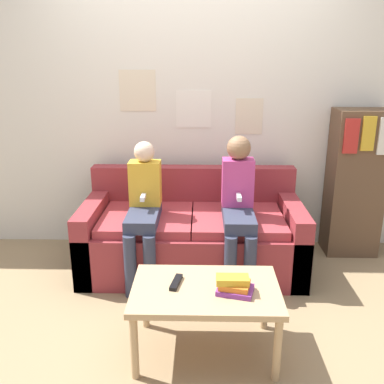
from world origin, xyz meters
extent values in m
plane|color=#937A56|center=(0.00, 0.00, 0.00)|extent=(10.00, 10.00, 0.00)
cube|color=silver|center=(0.00, 1.06, 1.30)|extent=(8.00, 0.06, 2.60)
cube|color=beige|center=(-0.48, 1.03, 1.39)|extent=(0.31, 0.00, 0.34)
cube|color=white|center=(0.00, 1.03, 1.24)|extent=(0.30, 0.00, 0.32)
cube|color=beige|center=(0.48, 1.03, 1.18)|extent=(0.23, 0.00, 0.31)
cube|color=maroon|center=(0.00, 0.51, 0.20)|extent=(1.74, 0.85, 0.41)
cube|color=maroon|center=(0.00, 0.86, 0.59)|extent=(1.74, 0.14, 0.36)
cube|color=maroon|center=(-0.80, 0.51, 0.28)|extent=(0.14, 0.85, 0.57)
cube|color=maroon|center=(0.80, 0.51, 0.28)|extent=(0.14, 0.85, 0.57)
cube|color=#A1343A|center=(-0.36, 0.47, 0.44)|extent=(0.71, 0.69, 0.07)
cube|color=#A1343A|center=(0.36, 0.47, 0.44)|extent=(0.71, 0.69, 0.07)
cube|color=tan|center=(0.10, -0.54, 0.40)|extent=(0.84, 0.55, 0.04)
cylinder|color=tan|center=(-0.28, -0.78, 0.19)|extent=(0.04, 0.04, 0.39)
cylinder|color=tan|center=(0.48, -0.78, 0.19)|extent=(0.04, 0.04, 0.39)
cylinder|color=tan|center=(-0.28, -0.31, 0.19)|extent=(0.04, 0.04, 0.39)
cylinder|color=tan|center=(0.48, -0.31, 0.19)|extent=(0.04, 0.04, 0.39)
cylinder|color=#33384C|center=(-0.43, 0.05, 0.24)|extent=(0.09, 0.09, 0.48)
cylinder|color=#33384C|center=(-0.29, 0.05, 0.24)|extent=(0.09, 0.09, 0.48)
cube|color=#33384C|center=(-0.36, 0.32, 0.52)|extent=(0.23, 0.53, 0.09)
cube|color=gold|center=(-0.36, 0.48, 0.74)|extent=(0.24, 0.16, 0.34)
sphere|color=beige|center=(-0.36, 0.48, 0.98)|extent=(0.16, 0.16, 0.16)
cube|color=white|center=(-0.36, 0.33, 0.67)|extent=(0.03, 0.12, 0.03)
cylinder|color=#33384C|center=(0.28, 0.05, 0.24)|extent=(0.09, 0.09, 0.48)
cylinder|color=#33384C|center=(0.42, 0.05, 0.24)|extent=(0.09, 0.09, 0.48)
cube|color=#33384C|center=(0.35, 0.32, 0.52)|extent=(0.23, 0.53, 0.09)
cube|color=#B73D7F|center=(0.35, 0.48, 0.75)|extent=(0.24, 0.16, 0.36)
sphere|color=#8C6647|center=(0.35, 0.48, 1.02)|extent=(0.18, 0.18, 0.18)
cube|color=white|center=(0.35, 0.33, 0.68)|extent=(0.03, 0.12, 0.03)
cube|color=black|center=(-0.07, -0.51, 0.43)|extent=(0.07, 0.17, 0.02)
cube|color=#7A3389|center=(0.26, -0.59, 0.44)|extent=(0.23, 0.19, 0.03)
cube|color=orange|center=(0.26, -0.58, 0.47)|extent=(0.19, 0.17, 0.03)
cube|color=gold|center=(0.25, -0.59, 0.50)|extent=(0.18, 0.09, 0.04)
cube|color=brown|center=(1.39, 0.86, 0.63)|extent=(0.44, 0.31, 1.26)
cube|color=red|center=(1.26, 0.70, 1.07)|extent=(0.11, 0.02, 0.28)
cube|color=gold|center=(1.39, 0.70, 1.09)|extent=(0.10, 0.02, 0.27)
camera|label=1|loc=(0.07, -2.69, 1.68)|focal=40.00mm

